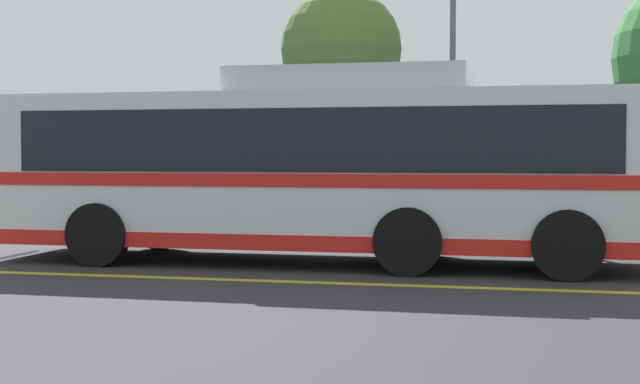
# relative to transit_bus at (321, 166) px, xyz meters

# --- Properties ---
(ground_plane) EXTENTS (220.00, 220.00, 0.00)m
(ground_plane) POSITION_rel_transit_bus_xyz_m (-0.72, 0.47, -1.57)
(ground_plane) COLOR #2D2D30
(lane_strip_0) EXTENTS (30.62, 0.20, 0.01)m
(lane_strip_0) POSITION_rel_transit_bus_xyz_m (-0.02, -2.20, -1.56)
(lane_strip_0) COLOR gold
(lane_strip_0) RESTS_ON ground_plane
(curb_strip) EXTENTS (38.62, 0.36, 0.15)m
(curb_strip) POSITION_rel_transit_bus_xyz_m (-0.02, 6.16, -1.49)
(curb_strip) COLOR #99999E
(curb_strip) RESTS_ON ground_plane
(transit_bus) EXTENTS (10.95, 2.81, 3.11)m
(transit_bus) POSITION_rel_transit_bus_xyz_m (0.00, 0.00, 0.00)
(transit_bus) COLOR silver
(transit_bus) RESTS_ON ground_plane
(parked_car_1) EXTENTS (4.20, 2.22, 1.53)m
(parked_car_1) POSITION_rel_transit_bus_xyz_m (-3.90, 5.06, -0.80)
(parked_car_1) COLOR navy
(parked_car_1) RESTS_ON ground_plane
(parked_car_2) EXTENTS (4.25, 2.01, 1.56)m
(parked_car_2) POSITION_rel_transit_bus_xyz_m (2.00, 5.12, -0.80)
(parked_car_2) COLOR navy
(parked_car_2) RESTS_ON ground_plane
(street_lamp) EXTENTS (0.42, 0.42, 6.87)m
(street_lamp) POSITION_rel_transit_bus_xyz_m (1.55, 7.37, 2.94)
(street_lamp) COLOR #59595E
(street_lamp) RESTS_ON ground_plane
(tree_1) EXTENTS (3.10, 3.10, 5.99)m
(tree_1) POSITION_rel_transit_bus_xyz_m (-1.37, 8.48, 2.85)
(tree_1) COLOR #513823
(tree_1) RESTS_ON ground_plane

